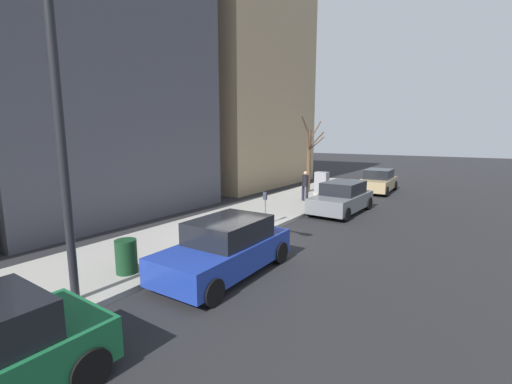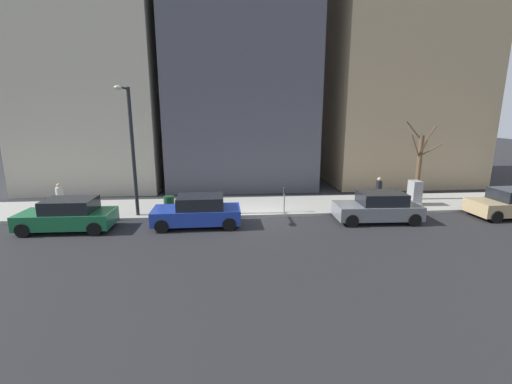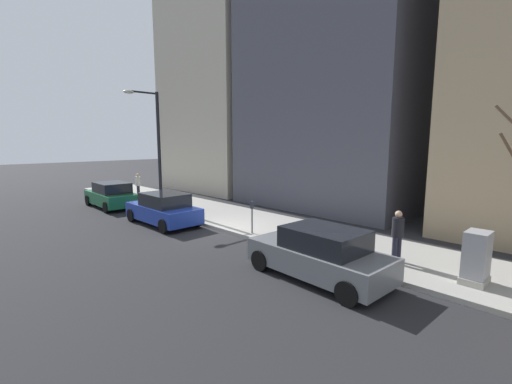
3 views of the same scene
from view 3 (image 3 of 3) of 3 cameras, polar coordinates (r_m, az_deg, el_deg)
The scene contains 12 objects.
ground_plane at distance 15.24m, azimuth -5.89°, elevation -6.59°, with size 120.00×120.00×0.00m, color #232326.
sidewalk at distance 16.48m, azimuth -0.39°, elevation -5.12°, with size 4.00×36.00×0.15m, color #9E9B93.
parked_car_grey at distance 10.16m, azimuth 10.62°, elevation -10.11°, with size 2.05×4.26×1.52m.
parked_car_blue at distance 16.91m, azimuth -15.17°, elevation -2.79°, with size 1.97×4.22×1.52m.
parked_car_green at distance 22.27m, azimuth -22.94°, elevation -0.51°, with size 1.99×4.23×1.52m.
parking_meter at distance 14.16m, azimuth -0.66°, elevation -3.64°, with size 0.14×0.10×1.35m.
utility_box at distance 11.02m, azimuth 32.84°, elevation -9.24°, with size 0.83×0.61×1.43m.
streetlamp at distance 20.16m, azimuth -16.59°, elevation 8.31°, with size 1.97×0.32×6.50m.
trash_bin at distance 19.37m, azimuth -12.37°, elevation -1.69°, with size 0.56×0.56×0.90m, color #14381E.
pedestrian_near_meter at distance 11.65m, azimuth 22.52°, elevation -6.40°, with size 0.40×0.36×1.66m.
pedestrian_midblock at distance 24.36m, azimuth -19.06°, elevation 1.25°, with size 0.36×0.36×1.66m.
office_tower_right at distance 30.57m, azimuth -3.68°, elevation 22.43°, with size 9.41×9.41×22.67m, color #BCB29E.
Camera 3 is at (-9.04, -11.61, 3.94)m, focal length 24.00 mm.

